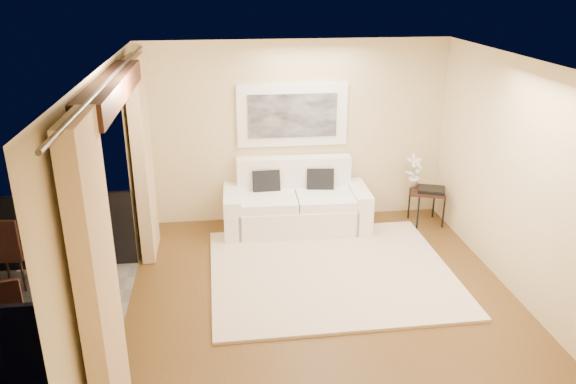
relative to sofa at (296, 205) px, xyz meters
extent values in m
plane|color=brown|center=(0.05, -2.10, -0.36)|extent=(5.00, 5.00, 0.00)
plane|color=white|center=(0.05, -2.10, 2.34)|extent=(5.00, 5.00, 0.00)
plane|color=beige|center=(0.05, 0.40, 0.99)|extent=(4.50, 0.00, 4.50)
plane|color=beige|center=(0.05, -4.60, 0.99)|extent=(4.50, 0.00, 4.50)
plane|color=beige|center=(2.30, -2.10, 0.99)|extent=(0.00, 5.00, 5.00)
plane|color=beige|center=(-2.20, -0.25, 0.99)|extent=(0.00, 2.70, 2.70)
plane|color=beige|center=(-2.20, -3.95, 0.99)|extent=(0.00, 2.70, 2.70)
plane|color=beige|center=(-2.20, -2.10, 2.19)|extent=(0.00, 2.40, 2.40)
cube|color=black|center=(-2.08, -2.10, 2.16)|extent=(0.28, 2.40, 0.22)
cube|color=#605B56|center=(-3.10, -2.10, -0.42)|extent=(1.80, 2.60, 0.12)
cube|color=black|center=(-3.10, -0.83, 0.14)|extent=(1.80, 0.06, 1.00)
cube|color=#D9B885|center=(-2.06, -0.55, 0.96)|extent=(0.16, 0.75, 2.62)
cube|color=#D9B885|center=(-2.06, -3.65, 0.96)|extent=(0.16, 0.75, 2.62)
cylinder|color=#4C473F|center=(-2.06, -2.10, 2.27)|extent=(0.04, 4.80, 0.04)
cube|color=white|center=(0.00, 0.37, 1.26)|extent=(1.62, 0.05, 0.92)
cube|color=black|center=(0.00, 0.34, 1.26)|extent=(1.30, 0.02, 0.64)
cube|color=beige|center=(0.25, -1.43, -0.34)|extent=(3.04, 2.66, 0.04)
cube|color=white|center=(0.00, -0.08, -0.15)|extent=(1.73, 0.95, 0.42)
cube|color=white|center=(0.01, 0.27, 0.24)|extent=(1.71, 0.27, 0.82)
cube|color=white|center=(-0.93, -0.05, -0.05)|extent=(0.27, 0.91, 0.62)
cube|color=white|center=(0.93, -0.10, -0.05)|extent=(0.27, 0.91, 0.62)
cube|color=white|center=(-0.41, -0.09, 0.13)|extent=(0.82, 0.82, 0.14)
cube|color=white|center=(0.41, -0.12, 0.13)|extent=(0.82, 0.82, 0.14)
cube|color=black|center=(-0.42, 0.14, 0.30)|extent=(0.41, 0.21, 0.41)
cube|color=black|center=(0.38, 0.11, 0.30)|extent=(0.42, 0.24, 0.41)
cube|color=black|center=(1.98, -0.10, 0.16)|extent=(0.63, 0.63, 0.04)
cylinder|color=black|center=(1.78, -0.29, -0.11)|extent=(0.03, 0.03, 0.50)
cylinder|color=black|center=(2.18, -0.29, -0.11)|extent=(0.03, 0.03, 0.50)
cylinder|color=black|center=(1.78, 0.10, -0.11)|extent=(0.03, 0.03, 0.50)
cylinder|color=black|center=(2.18, 0.10, -0.11)|extent=(0.03, 0.03, 0.50)
cube|color=black|center=(2.01, -0.17, 0.21)|extent=(0.46, 0.40, 0.05)
imported|color=white|center=(1.81, 0.07, 0.43)|extent=(0.30, 0.24, 0.51)
cube|color=black|center=(-2.73, -1.54, 0.37)|extent=(0.78, 0.78, 0.05)
cylinder|color=black|center=(-2.99, -1.80, -0.01)|extent=(0.04, 0.04, 0.69)
cylinder|color=black|center=(-2.47, -1.80, -0.01)|extent=(0.04, 0.04, 0.69)
cylinder|color=black|center=(-2.99, -1.28, -0.01)|extent=(0.04, 0.04, 0.69)
cylinder|color=black|center=(-2.47, -1.28, -0.01)|extent=(0.04, 0.04, 0.69)
cube|color=black|center=(-3.61, -1.23, 0.07)|extent=(0.43, 0.43, 0.05)
cube|color=black|center=(-3.62, -1.41, 0.31)|extent=(0.40, 0.08, 0.53)
cylinder|color=black|center=(-3.43, -1.08, -0.15)|extent=(0.03, 0.03, 0.41)
cylinder|color=black|center=(-3.76, -1.05, -0.15)|extent=(0.03, 0.03, 0.41)
cylinder|color=black|center=(-3.46, -1.40, -0.15)|extent=(0.03, 0.03, 0.41)
cube|color=black|center=(-3.10, -3.10, 0.09)|extent=(0.50, 0.50, 0.05)
cylinder|color=black|center=(-2.90, -3.22, -0.14)|extent=(0.03, 0.03, 0.43)
cylinder|color=black|center=(-2.97, -2.89, -0.14)|extent=(0.03, 0.03, 0.43)
cylinder|color=silver|center=(-2.92, -1.45, 0.49)|extent=(0.18, 0.18, 0.20)
cylinder|color=#F31535|center=(-2.66, -1.37, 0.43)|extent=(0.06, 0.06, 0.07)
cylinder|color=silver|center=(-2.75, -1.69, 0.48)|extent=(0.04, 0.04, 0.18)
cylinder|color=white|center=(-2.64, -1.60, 0.45)|extent=(0.06, 0.06, 0.12)
cylinder|color=silver|center=(-2.56, -1.51, 0.45)|extent=(0.06, 0.06, 0.12)
camera|label=1|loc=(-1.08, -7.58, 3.18)|focal=35.00mm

